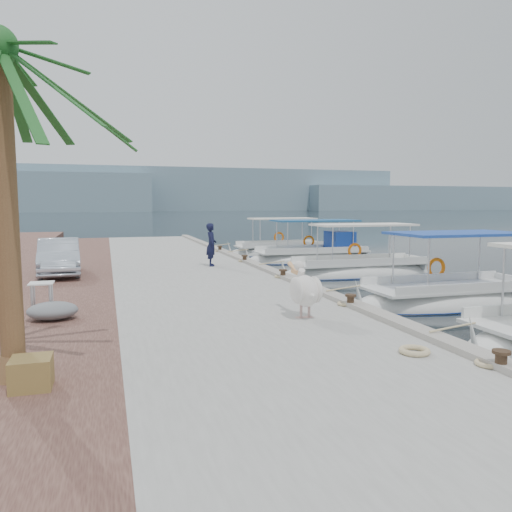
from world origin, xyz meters
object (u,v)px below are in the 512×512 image
(fishing_caique_c, at_px, (359,273))
(fisherman, at_px, (211,245))
(fishing_caique_e, at_px, (279,253))
(parked_car, at_px, (59,257))
(fishing_caique_b, at_px, (450,301))
(pelican, at_px, (305,289))
(fishing_caique_d, at_px, (313,258))

(fishing_caique_c, bearing_deg, fisherman, 168.75)
(fishing_caique_e, relative_size, parked_car, 1.62)
(parked_car, bearing_deg, fishing_caique_c, -5.96)
(fishing_caique_e, bearing_deg, fishing_caique_b, -89.95)
(pelican, relative_size, fisherman, 0.90)
(fishing_caique_c, distance_m, fishing_caique_e, 9.27)
(fishing_caique_d, xyz_separation_m, fishing_caique_e, (-0.58, 3.80, -0.06))
(fishing_caique_b, distance_m, fishing_caique_e, 15.67)
(fishing_caique_d, height_order, parked_car, fishing_caique_d)
(fishing_caique_b, distance_m, fishing_caique_c, 6.42)
(fishing_caique_d, height_order, fishing_caique_e, same)
(fishing_caique_b, relative_size, parked_car, 1.63)
(fishing_caique_b, bearing_deg, fishing_caique_d, 87.29)
(fishing_caique_e, distance_m, fisherman, 10.01)
(fishing_caique_b, relative_size, fishing_caique_d, 0.88)
(fishing_caique_b, distance_m, parked_car, 13.55)
(fishing_caique_e, bearing_deg, fishing_caique_c, -87.79)
(fishing_caique_d, relative_size, parked_car, 1.85)
(fisherman, bearing_deg, fishing_caique_b, -132.74)
(fishing_caique_d, height_order, pelican, fishing_caique_d)
(fishing_caique_d, xyz_separation_m, parked_car, (-12.27, -5.13, 0.97))
(fishing_caique_e, height_order, pelican, fishing_caique_e)
(pelican, bearing_deg, parked_car, 123.58)
(fishing_caique_d, xyz_separation_m, pelican, (-6.29, -14.14, 0.96))
(fishing_caique_b, relative_size, fishing_caique_e, 1.00)
(fisherman, distance_m, parked_car, 5.93)
(fishing_caique_b, bearing_deg, fishing_caique_e, 90.05)
(fishing_caique_d, xyz_separation_m, fisherman, (-6.41, -4.23, 1.20))
(fishing_caique_d, relative_size, fishing_caique_e, 1.14)
(fishing_caique_b, height_order, fishing_caique_d, same)
(fishing_caique_e, height_order, parked_car, fishing_caique_e)
(fisherman, bearing_deg, parked_car, 108.57)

